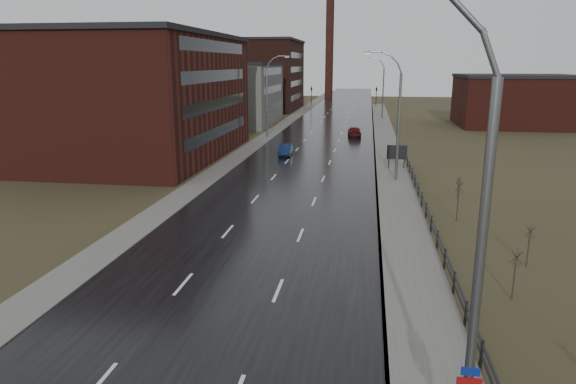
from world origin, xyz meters
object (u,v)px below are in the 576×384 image
(car_near, at_px, (286,150))
(car_far, at_px, (354,132))
(streetlight_main, at_px, (466,252))
(billboard, at_px, (397,153))

(car_near, height_order, car_far, car_far)
(streetlight_main, height_order, car_far, streetlight_main)
(billboard, relative_size, car_near, 0.63)
(streetlight_main, distance_m, car_near, 47.30)
(streetlight_main, relative_size, car_far, 2.70)
(billboard, bearing_deg, car_far, 101.83)
(billboard, height_order, car_near, billboard)
(billboard, bearing_deg, car_near, 153.58)
(billboard, xyz_separation_m, car_far, (-4.78, 22.83, -0.90))
(streetlight_main, height_order, billboard, streetlight_main)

